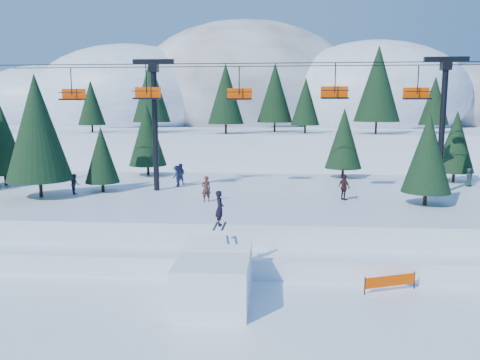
# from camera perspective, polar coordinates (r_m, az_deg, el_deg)

# --- Properties ---
(ground) EXTENTS (160.00, 160.00, 0.00)m
(ground) POSITION_cam_1_polar(r_m,az_deg,el_deg) (20.47, 2.52, -17.16)
(ground) COLOR white
(ground) RESTS_ON ground
(mid_shelf) EXTENTS (70.00, 22.00, 2.50)m
(mid_shelf) POSITION_cam_1_polar(r_m,az_deg,el_deg) (37.24, 3.50, -3.33)
(mid_shelf) COLOR white
(mid_shelf) RESTS_ON ground
(berm) EXTENTS (70.00, 6.00, 1.10)m
(berm) POSITION_cam_1_polar(r_m,az_deg,el_deg) (27.73, 3.11, -8.96)
(berm) COLOR white
(berm) RESTS_ON ground
(mountain_ridge) EXTENTS (119.00, 60.22, 26.46)m
(mountain_ridge) POSITION_cam_1_polar(r_m,az_deg,el_deg) (91.98, 0.96, 8.96)
(mountain_ridge) COLOR white
(mountain_ridge) RESTS_ON ground
(jump_kicker) EXTENTS (3.26, 4.45, 5.05)m
(jump_kicker) POSITION_cam_1_polar(r_m,az_deg,el_deg) (22.01, -3.18, -11.84)
(jump_kicker) COLOR white
(jump_kicker) RESTS_ON ground
(chairlift) EXTENTS (46.00, 3.21, 10.28)m
(chairlift) POSITION_cam_1_polar(r_m,az_deg,el_deg) (36.52, 6.45, 9.15)
(chairlift) COLOR black
(chairlift) RESTS_ON mid_shelf
(conifer_stand) EXTENTS (64.15, 16.43, 9.56)m
(conifer_stand) POSITION_cam_1_polar(r_m,az_deg,el_deg) (37.30, 8.12, 5.65)
(conifer_stand) COLOR black
(conifer_stand) RESTS_ON mid_shelf
(distant_skiers) EXTENTS (32.54, 9.08, 1.85)m
(distant_skiers) POSITION_cam_1_polar(r_m,az_deg,el_deg) (37.62, -1.80, 0.10)
(distant_skiers) COLOR #1F2545
(distant_skiers) RESTS_ON mid_shelf
(banner_near) EXTENTS (2.68, 1.05, 0.90)m
(banner_near) POSITION_cam_1_polar(r_m,az_deg,el_deg) (24.66, 17.82, -11.65)
(banner_near) COLOR black
(banner_near) RESTS_ON ground
(banner_far) EXTENTS (2.84, 0.39, 0.90)m
(banner_far) POSITION_cam_1_polar(r_m,az_deg,el_deg) (26.89, 23.84, -10.28)
(banner_far) COLOR black
(banner_far) RESTS_ON ground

